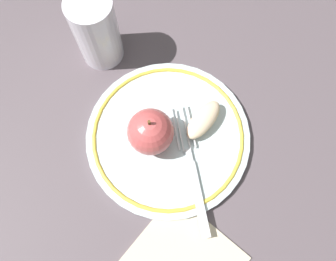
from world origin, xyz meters
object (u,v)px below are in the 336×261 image
Objects in this scene: plate at (168,136)px; drinking_glass at (96,31)px; fork at (193,172)px; apple_slice_front at (203,120)px; apple_red_whole at (148,131)px.

plate is 0.19m from drinking_glass.
drinking_glass is at bearing 24.13° from fork.
apple_red_whole is at bearing -35.28° from apple_slice_front.
fork is at bearing -123.19° from drinking_glass.
fork is (-0.02, -0.08, -0.03)m from apple_red_whole.
apple_slice_front is 0.08m from fork.
apple_red_whole reaches higher than fork.
fork is at bearing 24.92° from apple_slice_front.
apple_slice_front is at bearing -23.16° from fork.
apple_red_whole is at bearing 122.12° from plate.
apple_slice_front is 0.21m from drinking_glass.
plate is 1.42× the size of fork.
fork reaches higher than plate.
drinking_glass is (0.10, 0.16, 0.05)m from plate.
plate is 3.33× the size of apple_red_whole.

